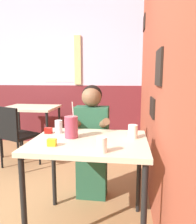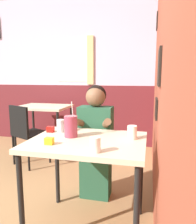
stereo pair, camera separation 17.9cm
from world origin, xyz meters
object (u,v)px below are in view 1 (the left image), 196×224
background_table (31,112)px  chair_near_window (15,132)px  person_seated (92,140)px  main_table (89,150)px  cocktail_pitcher (71,127)px

background_table → chair_near_window: 0.67m
chair_near_window → person_seated: (1.15, -0.56, 0.11)m
main_table → background_table: bearing=126.2°
cocktail_pitcher → chair_near_window: bearing=135.5°
main_table → person_seated: (-0.07, 0.52, -0.07)m
main_table → chair_near_window: size_ratio=1.03×
chair_near_window → cocktail_pitcher: 1.53m
main_table → cocktail_pitcher: bearing=163.8°
cocktail_pitcher → background_table: bearing=123.4°
main_table → cocktail_pitcher: size_ratio=3.06×
chair_near_window → background_table: bearing=118.9°
main_table → background_table: 2.15m
chair_near_window → cocktail_pitcher: cocktail_pitcher is taller
cocktail_pitcher → person_seated: bearing=79.7°
main_table → cocktail_pitcher: cocktail_pitcher is taller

